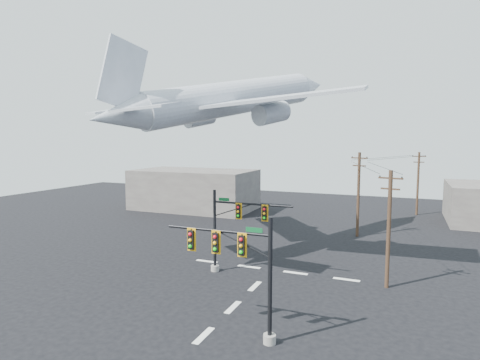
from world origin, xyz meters
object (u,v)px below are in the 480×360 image
at_px(signal_mast_near, 242,270).
at_px(utility_pole_b, 358,193).
at_px(airliner, 233,99).
at_px(utility_pole_c, 418,182).
at_px(signal_mast_far, 231,229).
at_px(utility_pole_a, 389,227).

relative_size(signal_mast_near, utility_pole_b, 0.73).
height_order(utility_pole_b, airliner, airliner).
distance_m(signal_mast_near, utility_pole_c, 43.23).
bearing_deg(utility_pole_b, airliner, -116.44).
bearing_deg(utility_pole_b, signal_mast_far, -97.28).
relative_size(utility_pole_b, utility_pole_c, 1.04).
bearing_deg(signal_mast_far, utility_pole_c, 66.48).
xyz_separation_m(signal_mast_near, airliner, (-7.26, 15.49, 10.60)).
bearing_deg(signal_mast_far, utility_pole_b, 64.34).
bearing_deg(signal_mast_near, airliner, 115.11).
relative_size(signal_mast_near, utility_pole_c, 0.76).
height_order(utility_pole_c, airliner, airliner).
xyz_separation_m(utility_pole_a, airliner, (-14.09, 4.58, 9.95)).
bearing_deg(signal_mast_far, utility_pole_a, 7.52).
bearing_deg(airliner, signal_mast_near, -131.69).
bearing_deg(signal_mast_near, signal_mast_far, 117.37).
height_order(signal_mast_near, utility_pole_c, utility_pole_c).
distance_m(signal_mast_near, utility_pole_a, 12.89).
bearing_deg(utility_pole_a, utility_pole_b, 118.67).
height_order(utility_pole_b, utility_pole_c, utility_pole_b).
bearing_deg(utility_pole_b, utility_pole_a, -57.68).
bearing_deg(airliner, signal_mast_far, -135.31).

